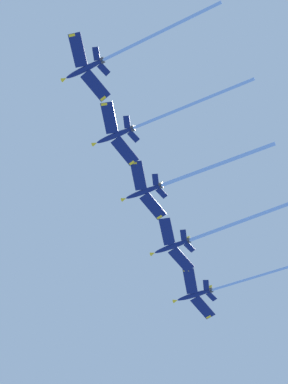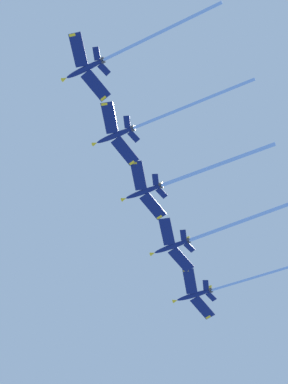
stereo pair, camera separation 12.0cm
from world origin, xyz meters
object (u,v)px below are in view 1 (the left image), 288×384
jet_inner_left (141,125)px  jet_centre (176,180)px  jet_far_left (109,57)px  jet_far_right (221,287)px  jet_inner_right (210,232)px

jet_inner_left → jet_centre: 19.35m
jet_inner_left → jet_centre: bearing=97.4°
jet_far_left → jet_far_right: (-19.49, 76.13, 0.48)m
jet_far_left → jet_centre: jet_centre is taller
jet_far_left → jet_far_right: jet_far_right is taller
jet_far_left → jet_inner_right: bearing=100.2°
jet_far_right → jet_inner_right: bearing=-62.9°
jet_centre → jet_far_right: (-11.43, 37.20, 0.48)m
jet_inner_left → jet_centre: size_ratio=1.02×
jet_centre → jet_inner_right: jet_centre is taller
jet_inner_left → jet_far_right: 58.09m
jet_centre → jet_far_left: bearing=-78.3°
jet_far_left → jet_inner_right: (-10.54, 58.65, -0.21)m
jet_far_left → jet_inner_right: jet_inner_right is taller
jet_centre → jet_far_right: size_ratio=0.85×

